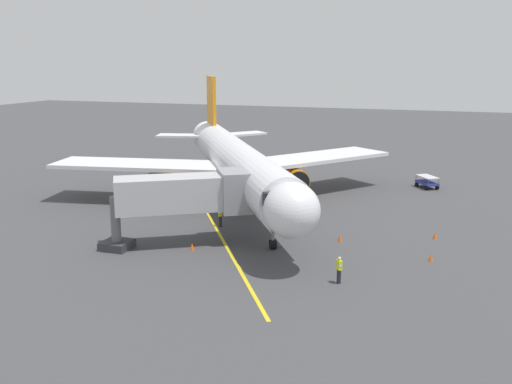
{
  "coord_description": "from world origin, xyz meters",
  "views": [
    {
      "loc": [
        -20.0,
        52.45,
        13.41
      ],
      "look_at": [
        -5.0,
        9.48,
        3.0
      ],
      "focal_mm": 40.88,
      "sensor_mm": 36.0,
      "label": 1
    }
  ],
  "objects_px": {
    "safety_cone_wing_port": "(192,246)",
    "safety_cone_wing_starboard": "(431,257)",
    "baggage_cart_near_nose": "(427,182)",
    "safety_cone_nose_left": "(340,238)",
    "airplane": "(236,162)",
    "ground_crew_marshaller": "(339,270)",
    "jet_bridge": "(193,194)",
    "ground_crew_wing_walker": "(220,216)",
    "safety_cone_nose_right": "(435,235)"
  },
  "relations": [
    {
      "from": "baggage_cart_near_nose",
      "to": "safety_cone_nose_left",
      "type": "bearing_deg",
      "value": 76.77
    },
    {
      "from": "baggage_cart_near_nose",
      "to": "safety_cone_wing_starboard",
      "type": "bearing_deg",
      "value": 93.89
    },
    {
      "from": "airplane",
      "to": "safety_cone_wing_port",
      "type": "bearing_deg",
      "value": 97.89
    },
    {
      "from": "airplane",
      "to": "baggage_cart_near_nose",
      "type": "distance_m",
      "value": 21.5
    },
    {
      "from": "ground_crew_marshaller",
      "to": "ground_crew_wing_walker",
      "type": "distance_m",
      "value": 14.76
    },
    {
      "from": "ground_crew_wing_walker",
      "to": "safety_cone_wing_port",
      "type": "relative_size",
      "value": 3.11
    },
    {
      "from": "safety_cone_nose_right",
      "to": "safety_cone_wing_starboard",
      "type": "bearing_deg",
      "value": 89.67
    },
    {
      "from": "safety_cone_nose_right",
      "to": "ground_crew_wing_walker",
      "type": "bearing_deg",
      "value": 7.78
    },
    {
      "from": "jet_bridge",
      "to": "safety_cone_wing_starboard",
      "type": "bearing_deg",
      "value": -174.1
    },
    {
      "from": "airplane",
      "to": "ground_crew_wing_walker",
      "type": "distance_m",
      "value": 8.33
    },
    {
      "from": "airplane",
      "to": "baggage_cart_near_nose",
      "type": "bearing_deg",
      "value": -141.52
    },
    {
      "from": "airplane",
      "to": "safety_cone_nose_right",
      "type": "distance_m",
      "value": 19.39
    },
    {
      "from": "ground_crew_marshaller",
      "to": "safety_cone_wing_starboard",
      "type": "height_order",
      "value": "ground_crew_marshaller"
    },
    {
      "from": "ground_crew_marshaller",
      "to": "safety_cone_nose_right",
      "type": "height_order",
      "value": "ground_crew_marshaller"
    },
    {
      "from": "ground_crew_marshaller",
      "to": "safety_cone_nose_left",
      "type": "relative_size",
      "value": 3.11
    },
    {
      "from": "ground_crew_marshaller",
      "to": "baggage_cart_near_nose",
      "type": "relative_size",
      "value": 0.58
    },
    {
      "from": "safety_cone_nose_right",
      "to": "safety_cone_wing_starboard",
      "type": "distance_m",
      "value": 5.38
    },
    {
      "from": "jet_bridge",
      "to": "ground_crew_marshaller",
      "type": "relative_size",
      "value": 6.24
    },
    {
      "from": "jet_bridge",
      "to": "ground_crew_marshaller",
      "type": "height_order",
      "value": "jet_bridge"
    },
    {
      "from": "safety_cone_wing_port",
      "to": "safety_cone_wing_starboard",
      "type": "height_order",
      "value": "same"
    },
    {
      "from": "airplane",
      "to": "jet_bridge",
      "type": "height_order",
      "value": "airplane"
    },
    {
      "from": "jet_bridge",
      "to": "safety_cone_wing_port",
      "type": "bearing_deg",
      "value": 108.53
    },
    {
      "from": "baggage_cart_near_nose",
      "to": "ground_crew_marshaller",
      "type": "bearing_deg",
      "value": 83.33
    },
    {
      "from": "baggage_cart_near_nose",
      "to": "safety_cone_nose_right",
      "type": "xyz_separation_m",
      "value": [
        -1.66,
        18.5,
        -0.38
      ]
    },
    {
      "from": "ground_crew_marshaller",
      "to": "safety_cone_wing_starboard",
      "type": "xyz_separation_m",
      "value": [
        -5.12,
        -5.99,
        -0.61
      ]
    },
    {
      "from": "jet_bridge",
      "to": "safety_cone_nose_right",
      "type": "relative_size",
      "value": 19.39
    },
    {
      "from": "airplane",
      "to": "ground_crew_marshaller",
      "type": "xyz_separation_m",
      "value": [
        -13.13,
        16.66,
        -3.12
      ]
    },
    {
      "from": "baggage_cart_near_nose",
      "to": "safety_cone_nose_left",
      "type": "height_order",
      "value": "baggage_cart_near_nose"
    },
    {
      "from": "baggage_cart_near_nose",
      "to": "safety_cone_wing_starboard",
      "type": "xyz_separation_m",
      "value": [
        -1.62,
        23.89,
        -0.38
      ]
    },
    {
      "from": "safety_cone_nose_left",
      "to": "safety_cone_nose_right",
      "type": "xyz_separation_m",
      "value": [
        -6.72,
        -3.04,
        0.0
      ]
    },
    {
      "from": "jet_bridge",
      "to": "ground_crew_wing_walker",
      "type": "bearing_deg",
      "value": -90.59
    },
    {
      "from": "jet_bridge",
      "to": "airplane",
      "type": "bearing_deg",
      "value": -83.41
    },
    {
      "from": "ground_crew_wing_walker",
      "to": "airplane",
      "type": "bearing_deg",
      "value": -78.92
    },
    {
      "from": "ground_crew_marshaller",
      "to": "safety_cone_nose_right",
      "type": "bearing_deg",
      "value": -114.36
    },
    {
      "from": "ground_crew_marshaller",
      "to": "safety_cone_nose_left",
      "type": "bearing_deg",
      "value": -79.33
    },
    {
      "from": "jet_bridge",
      "to": "ground_crew_wing_walker",
      "type": "relative_size",
      "value": 6.24
    },
    {
      "from": "ground_crew_wing_walker",
      "to": "safety_cone_nose_left",
      "type": "relative_size",
      "value": 3.11
    },
    {
      "from": "ground_crew_marshaller",
      "to": "safety_cone_wing_starboard",
      "type": "distance_m",
      "value": 7.9
    },
    {
      "from": "safety_cone_wing_port",
      "to": "baggage_cart_near_nose",
      "type": "bearing_deg",
      "value": -118.5
    },
    {
      "from": "jet_bridge",
      "to": "safety_cone_nose_left",
      "type": "relative_size",
      "value": 19.39
    },
    {
      "from": "ground_crew_marshaller",
      "to": "baggage_cart_near_nose",
      "type": "distance_m",
      "value": 30.08
    },
    {
      "from": "ground_crew_wing_walker",
      "to": "safety_cone_nose_right",
      "type": "distance_m",
      "value": 16.96
    },
    {
      "from": "safety_cone_wing_starboard",
      "to": "ground_crew_wing_walker",
      "type": "bearing_deg",
      "value": -10.44
    },
    {
      "from": "safety_cone_wing_port",
      "to": "safety_cone_wing_starboard",
      "type": "relative_size",
      "value": 1.0
    },
    {
      "from": "airplane",
      "to": "safety_cone_nose_left",
      "type": "bearing_deg",
      "value": 144.22
    },
    {
      "from": "safety_cone_nose_left",
      "to": "safety_cone_nose_right",
      "type": "distance_m",
      "value": 7.38
    },
    {
      "from": "airplane",
      "to": "safety_cone_nose_left",
      "type": "distance_m",
      "value": 14.72
    },
    {
      "from": "baggage_cart_near_nose",
      "to": "safety_cone_wing_starboard",
      "type": "distance_m",
      "value": 23.94
    },
    {
      "from": "safety_cone_nose_left",
      "to": "ground_crew_marshaller",
      "type": "bearing_deg",
      "value": 100.67
    },
    {
      "from": "jet_bridge",
      "to": "baggage_cart_near_nose",
      "type": "distance_m",
      "value": 29.95
    }
  ]
}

